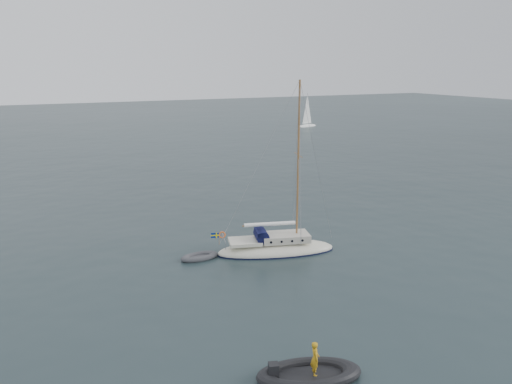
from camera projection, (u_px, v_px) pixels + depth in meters
name	position (u px, v px, depth m)	size (l,w,h in m)	color
ground	(295.00, 250.00, 34.20)	(300.00, 300.00, 0.00)	black
sailboat	(276.00, 240.00, 33.61)	(8.42, 2.52, 11.98)	silver
dinghy	(199.00, 257.00, 32.62)	(2.55, 1.15, 0.37)	#444549
rib	(309.00, 373.00, 20.09)	(4.35, 1.98, 1.67)	black
distant_yacht_b	(307.00, 112.00, 102.21)	(5.42, 2.89, 7.18)	white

